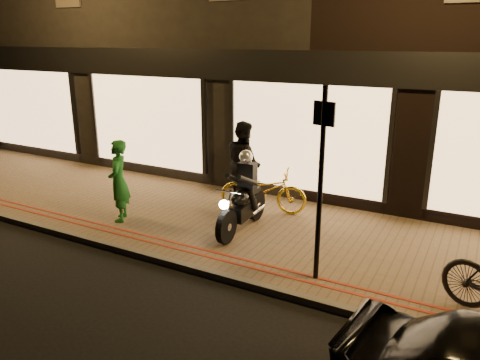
# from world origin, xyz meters

# --- Properties ---
(ground) EXTENTS (90.00, 90.00, 0.00)m
(ground) POSITION_xyz_m (0.00, 0.00, 0.00)
(ground) COLOR black
(ground) RESTS_ON ground
(sidewalk) EXTENTS (50.00, 4.00, 0.12)m
(sidewalk) POSITION_xyz_m (0.00, 2.00, 0.06)
(sidewalk) COLOR brown
(sidewalk) RESTS_ON ground
(kerb_stone) EXTENTS (50.00, 0.14, 0.12)m
(kerb_stone) POSITION_xyz_m (0.00, 0.05, 0.06)
(kerb_stone) COLOR #59544C
(kerb_stone) RESTS_ON ground
(red_kerb_lines) EXTENTS (50.00, 0.26, 0.01)m
(red_kerb_lines) POSITION_xyz_m (0.00, 0.55, 0.12)
(red_kerb_lines) COLOR maroon
(red_kerb_lines) RESTS_ON sidewalk
(building_row) EXTENTS (48.00, 10.11, 8.50)m
(building_row) POSITION_xyz_m (-0.00, 8.99, 4.25)
(building_row) COLOR black
(building_row) RESTS_ON ground
(motorcycle) EXTENTS (0.60, 1.94, 1.59)m
(motorcycle) POSITION_xyz_m (-0.41, 1.80, 0.73)
(motorcycle) COLOR black
(motorcycle) RESTS_ON sidewalk
(sign_post) EXTENTS (0.35, 0.11, 3.00)m
(sign_post) POSITION_xyz_m (1.50, 0.65, 1.80)
(sign_post) COLOR black
(sign_post) RESTS_ON sidewalk
(bicycle_gold) EXTENTS (1.98, 1.10, 0.99)m
(bicycle_gold) POSITION_xyz_m (-0.51, 2.89, 0.61)
(bicycle_gold) COLOR yellow
(bicycle_gold) RESTS_ON sidewalk
(person_green) EXTENTS (0.67, 0.74, 1.69)m
(person_green) POSITION_xyz_m (-2.90, 1.06, 0.96)
(person_green) COLOR #1C6C24
(person_green) RESTS_ON sidewalk
(person_dark) EXTENTS (1.15, 1.13, 1.86)m
(person_dark) POSITION_xyz_m (-1.22, 3.33, 1.05)
(person_dark) COLOR black
(person_dark) RESTS_ON sidewalk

